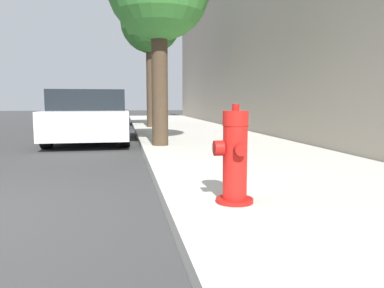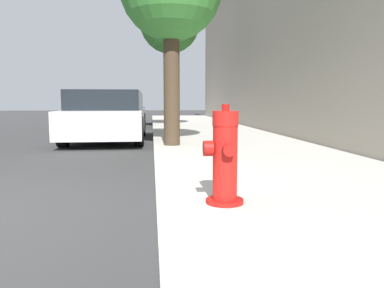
{
  "view_description": "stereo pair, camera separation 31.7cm",
  "coord_description": "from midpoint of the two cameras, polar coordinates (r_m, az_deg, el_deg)",
  "views": [
    {
      "loc": [
        1.53,
        -3.15,
        0.99
      ],
      "look_at": [
        2.3,
        1.06,
        0.5
      ],
      "focal_mm": 35.0,
      "sensor_mm": 36.0,
      "label": 1
    },
    {
      "loc": [
        1.84,
        -3.2,
        0.99
      ],
      "look_at": [
        2.3,
        1.06,
        0.5
      ],
      "focal_mm": 35.0,
      "sensor_mm": 36.0,
      "label": 2
    }
  ],
  "objects": [
    {
      "name": "fire_hydrant",
      "position": [
        3.16,
        3.64,
        -2.17
      ],
      "size": [
        0.34,
        0.34,
        0.84
      ],
      "color": "#A91511",
      "rests_on": "sidewalk_slab"
    },
    {
      "name": "parked_car_near",
      "position": [
        9.56,
        -16.11,
        4.02
      ],
      "size": [
        1.84,
        4.01,
        1.25
      ],
      "color": "silver",
      "rests_on": "ground_plane"
    },
    {
      "name": "sidewalk_slab",
      "position": [
        3.78,
        19.2,
        -8.0
      ],
      "size": [
        3.29,
        40.0,
        0.13
      ],
      "color": "beige",
      "rests_on": "ground_plane"
    },
    {
      "name": "parked_car_mid",
      "position": [
        15.5,
        -14.13,
        4.99
      ],
      "size": [
        1.71,
        4.4,
        1.33
      ],
      "color": "navy",
      "rests_on": "ground_plane"
    },
    {
      "name": "street_tree_far",
      "position": [
        13.1,
        -7.05,
        17.54
      ],
      "size": [
        1.98,
        1.98,
        4.45
      ],
      "color": "#423323",
      "rests_on": "sidewalk_slab"
    }
  ]
}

